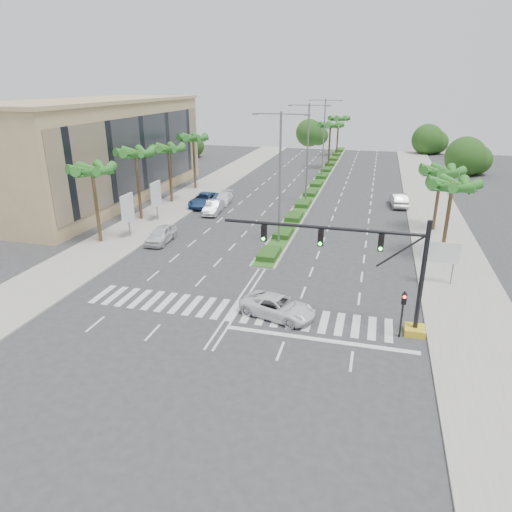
{
  "coord_description": "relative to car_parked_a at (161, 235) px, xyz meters",
  "views": [
    {
      "loc": [
        8.4,
        -25.95,
        14.39
      ],
      "look_at": [
        0.77,
        2.75,
        3.0
      ],
      "focal_mm": 32.0,
      "sensor_mm": 36.0,
      "label": 1
    }
  ],
  "objects": [
    {
      "name": "median",
      "position": [
        10.94,
        33.46,
        -0.67
      ],
      "size": [
        2.2,
        75.0,
        0.2
      ],
      "primitive_type": "cube",
      "color": "gray",
      "rests_on": "ground"
    },
    {
      "name": "palm_left_near",
      "position": [
        -5.56,
        -1.54,
        5.92
      ],
      "size": [
        4.57,
        4.68,
        7.55
      ],
      "color": "brown",
      "rests_on": "ground"
    },
    {
      "name": "streetlight_mid",
      "position": [
        10.94,
        18.46,
        6.04
      ],
      "size": [
        5.1,
        0.25,
        12.0
      ],
      "color": "slate",
      "rests_on": "ground"
    },
    {
      "name": "palm_median_b",
      "position": [
        10.94,
        58.46,
        6.4
      ],
      "size": [
        4.57,
        4.68,
        8.05
      ],
      "color": "brown",
      "rests_on": "ground"
    },
    {
      "name": "direction_sign",
      "position": [
        24.44,
        -3.55,
        1.68
      ],
      "size": [
        2.7,
        0.11,
        3.4
      ],
      "color": "slate",
      "rests_on": "ground"
    },
    {
      "name": "palm_left_end",
      "position": [
        -5.56,
        22.46,
        6.11
      ],
      "size": [
        4.57,
        4.68,
        7.75
      ],
      "color": "brown",
      "rests_on": "ground"
    },
    {
      "name": "median_grass",
      "position": [
        10.94,
        33.46,
        -0.55
      ],
      "size": [
        1.8,
        75.0,
        0.04
      ],
      "primitive_type": "cube",
      "color": "#2B5A1E",
      "rests_on": "median"
    },
    {
      "name": "footpath_right",
      "position": [
        26.14,
        8.46,
        -0.7
      ],
      "size": [
        6.0,
        120.0,
        0.15
      ],
      "primitive_type": "cube",
      "color": "gray",
      "rests_on": "ground"
    },
    {
      "name": "palm_right_far",
      "position": [
        25.44,
        10.46,
        5.14
      ],
      "size": [
        4.57,
        4.68,
        6.75
      ],
      "color": "brown",
      "rests_on": "ground"
    },
    {
      "name": "billboard_near",
      "position": [
        -3.56,
        0.46,
        2.19
      ],
      "size": [
        0.18,
        2.1,
        4.35
      ],
      "color": "slate",
      "rests_on": "ground"
    },
    {
      "name": "car_parked_c",
      "position": [
        -0.86,
        13.74,
        0.04
      ],
      "size": [
        2.89,
        5.93,
        1.62
      ],
      "primitive_type": "imported",
      "rotation": [
        0.0,
        0.0,
        0.04
      ],
      "color": "#2C4C86",
      "rests_on": "ground"
    },
    {
      "name": "ground",
      "position": [
        10.94,
        -11.54,
        -0.77
      ],
      "size": [
        160.0,
        160.0,
        0.0
      ],
      "primitive_type": "plane",
      "color": "#333335",
      "rests_on": "ground"
    },
    {
      "name": "streetlight_near",
      "position": [
        10.94,
        2.46,
        6.04
      ],
      "size": [
        5.1,
        0.25,
        12.0
      ],
      "color": "slate",
      "rests_on": "ground"
    },
    {
      "name": "pedestrian_signal",
      "position": [
        21.54,
        -12.22,
        1.27
      ],
      "size": [
        0.28,
        0.36,
        3.0
      ],
      "color": "black",
      "rests_on": "ground"
    },
    {
      "name": "building",
      "position": [
        -15.06,
        14.46,
        5.23
      ],
      "size": [
        12.0,
        36.0,
        12.0
      ],
      "primitive_type": "cube",
      "color": "tan",
      "rests_on": "ground"
    },
    {
      "name": "footpath_left",
      "position": [
        -4.26,
        8.46,
        -0.7
      ],
      "size": [
        6.0,
        120.0,
        0.15
      ],
      "primitive_type": "cube",
      "color": "gray",
      "rests_on": "ground"
    },
    {
      "name": "palm_right_near",
      "position": [
        25.44,
        2.46,
        5.43
      ],
      "size": [
        4.57,
        4.68,
        7.05
      ],
      "color": "brown",
      "rests_on": "ground"
    },
    {
      "name": "palm_median_a",
      "position": [
        10.94,
        43.46,
        6.4
      ],
      "size": [
        4.57,
        4.68,
        8.05
      ],
      "color": "brown",
      "rests_on": "ground"
    },
    {
      "name": "billboard_far",
      "position": [
        -3.56,
        6.46,
        2.19
      ],
      "size": [
        0.18,
        2.1,
        4.35
      ],
      "color": "slate",
      "rests_on": "ground"
    },
    {
      "name": "car_parked_b",
      "position": [
        1.35,
        10.93,
        -0.02
      ],
      "size": [
        2.0,
        4.7,
        1.51
      ],
      "primitive_type": "imported",
      "rotation": [
        0.0,
        0.0,
        0.09
      ],
      "color": "silver",
      "rests_on": "ground"
    },
    {
      "name": "car_parked_d",
      "position": [
        0.96,
        15.65,
        -0.11
      ],
      "size": [
        2.34,
        4.74,
        1.33
      ],
      "primitive_type": "imported",
      "rotation": [
        0.0,
        0.0,
        0.11
      ],
      "color": "white",
      "rests_on": "ground"
    },
    {
      "name": "palm_left_mid",
      "position": [
        -5.56,
        6.46,
        6.3
      ],
      "size": [
        4.57,
        4.68,
        7.95
      ],
      "color": "brown",
      "rests_on": "ground"
    },
    {
      "name": "car_right",
      "position": [
        22.22,
        19.82,
        0.05
      ],
      "size": [
        2.29,
        5.15,
        1.64
      ],
      "primitive_type": "imported",
      "rotation": [
        0.0,
        0.0,
        3.25
      ],
      "color": "#AEADB2",
      "rests_on": "ground"
    },
    {
      "name": "streetlight_far",
      "position": [
        10.94,
        34.46,
        6.04
      ],
      "size": [
        5.1,
        0.25,
        12.0
      ],
      "color": "slate",
      "rests_on": "ground"
    },
    {
      "name": "palm_left_far",
      "position": [
        -5.56,
        14.46,
        5.72
      ],
      "size": [
        4.57,
        4.68,
        7.35
      ],
      "color": "brown",
      "rests_on": "ground"
    },
    {
      "name": "car_parked_a",
      "position": [
        0.0,
        0.0,
        0.0
      ],
      "size": [
        2.01,
        4.61,
        1.55
      ],
      "primitive_type": "imported",
      "rotation": [
        0.0,
        0.0,
        0.04
      ],
      "color": "silver",
      "rests_on": "ground"
    },
    {
      "name": "car_crossing",
      "position": [
        13.91,
        -11.53,
        -0.08
      ],
      "size": [
        5.46,
        3.66,
        1.39
      ],
      "primitive_type": "imported",
      "rotation": [
        0.0,
        0.0,
        1.28
      ],
      "color": "white",
      "rests_on": "ground"
    },
    {
      "name": "signal_gantry",
      "position": [
        20.21,
        -11.54,
        2.69
      ],
      "size": [
        12.6,
        1.2,
        7.2
      ],
      "color": "gold",
      "rests_on": "ground"
    }
  ]
}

